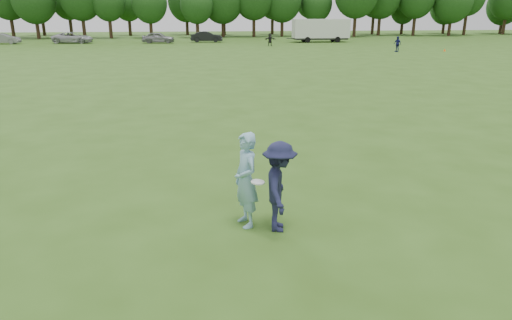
% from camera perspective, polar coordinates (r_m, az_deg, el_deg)
% --- Properties ---
extents(ground, '(200.00, 200.00, 0.00)m').
position_cam_1_polar(ground, '(9.00, 6.43, -9.54)').
color(ground, '#305116').
rests_on(ground, ground).
extents(thrower, '(0.65, 0.81, 1.94)m').
position_cam_1_polar(thrower, '(9.06, -1.27, -2.53)').
color(thrower, '#81B4C7').
rests_on(thrower, ground).
extents(defender, '(0.86, 1.27, 1.81)m').
position_cam_1_polar(defender, '(8.90, 2.94, -3.37)').
color(defender, '#1B1D3C').
rests_on(defender, ground).
extents(player_far_b, '(0.77, 1.04, 1.64)m').
position_cam_1_polar(player_far_b, '(53.60, 17.25, 13.67)').
color(player_far_b, navy).
rests_on(player_far_b, ground).
extents(player_far_d, '(1.51, 0.57, 1.59)m').
position_cam_1_polar(player_far_d, '(60.39, 1.76, 14.81)').
color(player_far_d, black).
rests_on(player_far_d, ground).
extents(car_b, '(4.29, 1.58, 1.40)m').
position_cam_1_polar(car_b, '(72.71, -29.05, 13.11)').
color(car_b, slate).
rests_on(car_b, ground).
extents(car_c, '(5.65, 3.04, 1.51)m').
position_cam_1_polar(car_c, '(70.47, -21.93, 14.00)').
color(car_c, '#B1B0B5').
rests_on(car_c, ground).
extents(car_e, '(4.57, 2.12, 1.52)m').
position_cam_1_polar(car_e, '(67.37, -12.12, 14.74)').
color(car_e, gray).
rests_on(car_e, ground).
extents(car_f, '(4.67, 1.97, 1.50)m').
position_cam_1_polar(car_f, '(68.45, -6.18, 15.06)').
color(car_f, black).
rests_on(car_f, ground).
extents(field_cone, '(0.28, 0.28, 0.30)m').
position_cam_1_polar(field_cone, '(56.15, 22.52, 12.60)').
color(field_cone, '#FB600D').
rests_on(field_cone, ground).
extents(disc_in_play, '(0.29, 0.29, 0.05)m').
position_cam_1_polar(disc_in_play, '(8.76, 0.21, -2.77)').
color(disc_in_play, white).
rests_on(disc_in_play, ground).
extents(cargo_trailer, '(9.00, 2.75, 3.20)m').
position_cam_1_polar(cargo_trailer, '(68.89, 8.09, 15.86)').
color(cargo_trailer, silver).
rests_on(cargo_trailer, ground).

